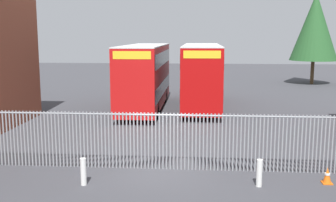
{
  "coord_description": "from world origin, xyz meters",
  "views": [
    {
      "loc": [
        1.47,
        -14.91,
        5.11
      ],
      "look_at": [
        0.0,
        4.0,
        2.0
      ],
      "focal_mm": 43.33,
      "sensor_mm": 36.0,
      "label": 1
    }
  ],
  "objects_px": {
    "bollard_center_front": "(259,173)",
    "traffic_cone_by_gate": "(327,175)",
    "bollard_near_left": "(83,172)",
    "double_decker_bus_behind_fence_left": "(145,74)",
    "double_decker_bus_behind_fence_right": "(201,73)"
  },
  "relations": [
    {
      "from": "bollard_near_left",
      "to": "traffic_cone_by_gate",
      "type": "height_order",
      "value": "bollard_near_left"
    },
    {
      "from": "bollard_near_left",
      "to": "bollard_center_front",
      "type": "bearing_deg",
      "value": 3.11
    },
    {
      "from": "bollard_near_left",
      "to": "traffic_cone_by_gate",
      "type": "bearing_deg",
      "value": 5.41
    },
    {
      "from": "double_decker_bus_behind_fence_left",
      "to": "double_decker_bus_behind_fence_right",
      "type": "distance_m",
      "value": 4.0
    },
    {
      "from": "bollard_center_front",
      "to": "double_decker_bus_behind_fence_left",
      "type": "bearing_deg",
      "value": 112.19
    },
    {
      "from": "bollard_center_front",
      "to": "bollard_near_left",
      "type": "bearing_deg",
      "value": -176.89
    },
    {
      "from": "double_decker_bus_behind_fence_left",
      "to": "double_decker_bus_behind_fence_right",
      "type": "bearing_deg",
      "value": 14.95
    },
    {
      "from": "double_decker_bus_behind_fence_left",
      "to": "bollard_center_front",
      "type": "height_order",
      "value": "double_decker_bus_behind_fence_left"
    },
    {
      "from": "double_decker_bus_behind_fence_right",
      "to": "bollard_center_front",
      "type": "distance_m",
      "value": 15.47
    },
    {
      "from": "traffic_cone_by_gate",
      "to": "bollard_center_front",
      "type": "bearing_deg",
      "value": -168.93
    },
    {
      "from": "double_decker_bus_behind_fence_left",
      "to": "double_decker_bus_behind_fence_right",
      "type": "relative_size",
      "value": 1.0
    },
    {
      "from": "bollard_center_front",
      "to": "traffic_cone_by_gate",
      "type": "relative_size",
      "value": 1.61
    },
    {
      "from": "traffic_cone_by_gate",
      "to": "bollard_near_left",
      "type": "bearing_deg",
      "value": -174.59
    },
    {
      "from": "double_decker_bus_behind_fence_right",
      "to": "traffic_cone_by_gate",
      "type": "height_order",
      "value": "double_decker_bus_behind_fence_right"
    },
    {
      "from": "bollard_near_left",
      "to": "traffic_cone_by_gate",
      "type": "relative_size",
      "value": 1.61
    }
  ]
}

